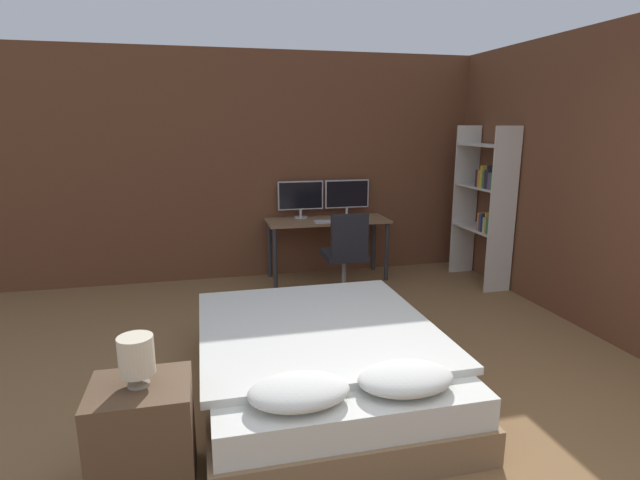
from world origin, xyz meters
TOP-DOWN VIEW (x-y plane):
  - wall_back at (0.00, 4.26)m, footprint 12.00×0.06m
  - wall_side_right at (2.12, 1.50)m, footprint 0.06×12.00m
  - bed at (-0.55, 1.31)m, footprint 1.63×2.06m
  - nightstand at (-1.65, 0.60)m, footprint 0.50×0.43m
  - bedside_lamp at (-1.65, 0.60)m, footprint 0.17×0.17m
  - desk at (0.16, 3.90)m, footprint 1.46×0.56m
  - monitor_left at (-0.13, 4.09)m, footprint 0.56×0.16m
  - monitor_right at (0.45, 4.09)m, footprint 0.56×0.16m
  - keyboard at (0.16, 3.73)m, footprint 0.41×0.13m
  - computer_mouse at (0.45, 3.73)m, footprint 0.07×0.05m
  - office_chair at (0.18, 3.21)m, footprint 0.52×0.52m
  - bookshelf at (1.90, 3.29)m, footprint 0.32×0.84m

SIDE VIEW (x-z plane):
  - bed at x=-0.55m, z-range -0.04..0.50m
  - nightstand at x=-1.65m, z-range 0.00..0.58m
  - office_chair at x=0.18m, z-range -0.09..0.86m
  - desk at x=0.16m, z-range 0.27..1.01m
  - bedside_lamp at x=-1.65m, z-range 0.61..0.87m
  - keyboard at x=0.16m, z-range 0.74..0.76m
  - computer_mouse at x=0.45m, z-range 0.74..0.78m
  - monitor_left at x=-0.13m, z-range 0.77..1.22m
  - monitor_right at x=0.45m, z-range 0.77..1.22m
  - bookshelf at x=1.90m, z-range 0.11..1.95m
  - wall_back at x=0.00m, z-range 0.00..2.70m
  - wall_side_right at x=2.12m, z-range 0.00..2.70m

